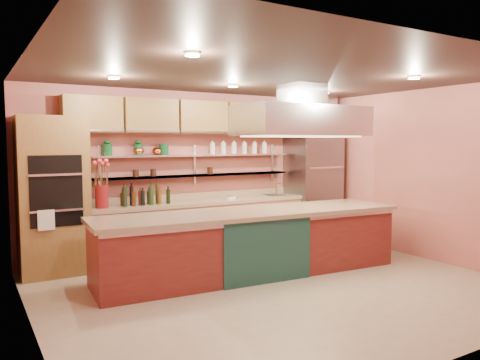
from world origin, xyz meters
TOP-DOWN VIEW (x-y plane):
  - floor at (0.00, 0.00)m, footprint 6.00×5.00m
  - ceiling at (0.00, 0.00)m, footprint 6.00×5.00m
  - wall_back at (0.00, 2.50)m, footprint 6.00×0.04m
  - wall_front at (0.00, -2.50)m, footprint 6.00×0.04m
  - wall_left at (-3.00, 0.00)m, footprint 0.04×5.00m
  - wall_right at (3.00, 0.00)m, footprint 0.04×5.00m
  - oven_stack at (-2.45, 2.18)m, footprint 0.95×0.64m
  - refrigerator at (2.35, 2.14)m, footprint 0.95×0.72m
  - back_counter at (-0.05, 2.20)m, footprint 3.84×0.64m
  - wall_shelf_lower at (-0.05, 2.37)m, footprint 3.60×0.26m
  - wall_shelf_upper at (-0.05, 2.37)m, footprint 3.60×0.26m
  - upper_cabinets at (0.00, 2.32)m, footprint 4.60×0.36m
  - range_hood at (0.91, 0.69)m, footprint 2.00×1.00m
  - ceiling_downlights at (0.00, 0.20)m, footprint 4.00×2.80m
  - island at (0.01, 0.69)m, footprint 4.54×1.30m
  - flower_vase at (-1.76, 2.15)m, footprint 0.23×0.23m
  - oil_bottle_cluster at (-1.06, 2.15)m, footprint 0.87×0.41m
  - kitchen_scale at (0.49, 2.15)m, footprint 0.16×0.13m
  - bar_faucet at (1.55, 2.25)m, footprint 0.04×0.04m
  - copper_kettle at (-0.78, 2.37)m, footprint 0.20×0.20m
  - green_canister at (-0.66, 2.37)m, footprint 0.17×0.17m

SIDE VIEW (x-z plane):
  - floor at x=0.00m, z-range -0.02..0.00m
  - back_counter at x=-0.05m, z-range 0.00..0.93m
  - island at x=0.01m, z-range 0.00..0.94m
  - kitchen_scale at x=0.49m, z-range 0.93..1.01m
  - bar_faucet at x=1.55m, z-range 0.93..1.15m
  - refrigerator at x=2.35m, z-range 0.00..2.10m
  - oil_bottle_cluster at x=-1.06m, z-range 0.93..1.20m
  - flower_vase at x=-1.76m, z-range 0.93..1.28m
  - oven_stack at x=-2.45m, z-range 0.00..2.30m
  - wall_shelf_lower at x=-0.05m, z-range 1.34..1.36m
  - wall_back at x=0.00m, z-range 0.00..2.80m
  - wall_front at x=0.00m, z-range 0.00..2.80m
  - wall_left at x=-3.00m, z-range 0.00..2.80m
  - wall_right at x=3.00m, z-range 0.00..2.80m
  - wall_shelf_upper at x=-0.05m, z-range 1.69..1.71m
  - copper_kettle at x=-0.78m, z-range 1.71..1.84m
  - green_canister at x=-0.66m, z-range 1.71..1.90m
  - range_hood at x=0.91m, z-range 2.02..2.48m
  - upper_cabinets at x=0.00m, z-range 2.08..2.62m
  - ceiling_downlights at x=0.00m, z-range 2.76..2.78m
  - ceiling at x=0.00m, z-range 2.79..2.81m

